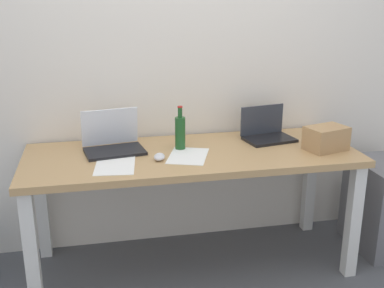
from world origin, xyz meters
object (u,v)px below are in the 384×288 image
at_px(desk, 192,167).
at_px(laptop_left, 113,142).
at_px(beer_bottle, 180,132).
at_px(computer_mouse, 159,157).
at_px(cardboard_box, 326,138).
at_px(laptop_right, 267,133).

height_order(desk, laptop_left, laptop_left).
bearing_deg(beer_bottle, desk, -52.39).
xyz_separation_m(beer_bottle, computer_mouse, (-0.15, -0.16, -0.09)).
relative_size(computer_mouse, cardboard_box, 0.43).
xyz_separation_m(laptop_left, computer_mouse, (0.24, -0.21, -0.03)).
bearing_deg(beer_bottle, cardboard_box, -12.43).
distance_m(laptop_left, cardboard_box, 1.26).
bearing_deg(cardboard_box, beer_bottle, 167.57).
relative_size(beer_bottle, computer_mouse, 2.62).
bearing_deg(laptop_right, desk, -163.49).
bearing_deg(beer_bottle, laptop_right, 7.93).
xyz_separation_m(desk, laptop_left, (-0.45, 0.12, 0.15)).
xyz_separation_m(laptop_right, computer_mouse, (-0.72, -0.24, -0.03)).
height_order(desk, laptop_right, laptop_right).
height_order(laptop_left, laptop_right, laptop_left).
relative_size(laptop_right, computer_mouse, 3.35).
height_order(desk, beer_bottle, beer_bottle).
distance_m(laptop_left, beer_bottle, 0.40).
bearing_deg(cardboard_box, desk, 171.85).
relative_size(laptop_left, beer_bottle, 1.41).
xyz_separation_m(desk, laptop_right, (0.52, 0.15, 0.14)).
xyz_separation_m(laptop_left, cardboard_box, (1.24, -0.23, 0.02)).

